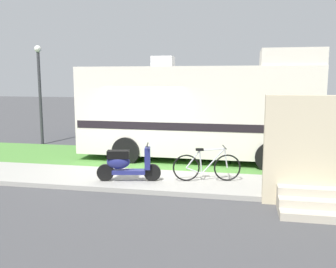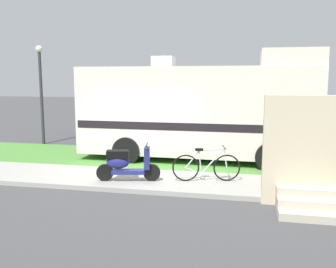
{
  "view_description": "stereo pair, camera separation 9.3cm",
  "coord_description": "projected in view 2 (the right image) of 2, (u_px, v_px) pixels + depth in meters",
  "views": [
    {
      "loc": [
        3.03,
        -10.51,
        2.76
      ],
      "look_at": [
        0.86,
        0.3,
        1.1
      ],
      "focal_mm": 39.92,
      "sensor_mm": 36.0,
      "label": 1
    },
    {
      "loc": [
        3.12,
        -10.49,
        2.76
      ],
      "look_at": [
        0.86,
        0.3,
        1.1
      ],
      "focal_mm": 39.92,
      "sensor_mm": 36.0,
      "label": 2
    }
  ],
  "objects": [
    {
      "name": "scooter",
      "position": [
        126.0,
        163.0,
        9.61
      ],
      "size": [
        1.64,
        0.61,
        0.97
      ],
      "color": "black",
      "rests_on": "ground"
    },
    {
      "name": "motorhome_rv",
      "position": [
        200.0,
        110.0,
        12.35
      ],
      "size": [
        7.65,
        2.58,
        3.61
      ],
      "color": "silver",
      "rests_on": "ground"
    },
    {
      "name": "porch_steps",
      "position": [
        311.0,
        163.0,
        7.92
      ],
      "size": [
        2.0,
        1.26,
        2.4
      ],
      "color": "#BCB29E",
      "rests_on": "ground"
    },
    {
      "name": "bottle_spare",
      "position": [
        334.0,
        191.0,
        8.48
      ],
      "size": [
        0.08,
        0.08,
        0.24
      ],
      "color": "brown",
      "rests_on": "ground"
    },
    {
      "name": "pickup_truck_near",
      "position": [
        133.0,
        116.0,
        17.51
      ],
      "size": [
        5.35,
        2.22,
        1.88
      ],
      "color": "#1E478C",
      "rests_on": "ground"
    },
    {
      "name": "street_lamp_post",
      "position": [
        41.0,
        85.0,
        15.37
      ],
      "size": [
        0.28,
        0.28,
        4.06
      ],
      "color": "#333338",
      "rests_on": "ground"
    },
    {
      "name": "ground_plane",
      "position": [
        138.0,
        171.0,
        11.2
      ],
      "size": [
        80.0,
        80.0,
        0.0
      ],
      "primitive_type": "plane",
      "color": "#424244"
    },
    {
      "name": "bottle_green",
      "position": [
        290.0,
        177.0,
        9.61
      ],
      "size": [
        0.07,
        0.07,
        0.25
      ],
      "color": "navy",
      "rests_on": "ground"
    },
    {
      "name": "bicycle",
      "position": [
        206.0,
        166.0,
        9.6
      ],
      "size": [
        1.72,
        0.56,
        0.9
      ],
      "color": "black",
      "rests_on": "ground"
    },
    {
      "name": "grass_strip",
      "position": [
        151.0,
        159.0,
        12.64
      ],
      "size": [
        24.0,
        3.4,
        0.08
      ],
      "color": "#4C8438",
      "rests_on": "ground"
    },
    {
      "name": "sidewalk",
      "position": [
        125.0,
        179.0,
        10.03
      ],
      "size": [
        24.0,
        2.0,
        0.12
      ],
      "color": "#9E9B93",
      "rests_on": "ground"
    }
  ]
}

